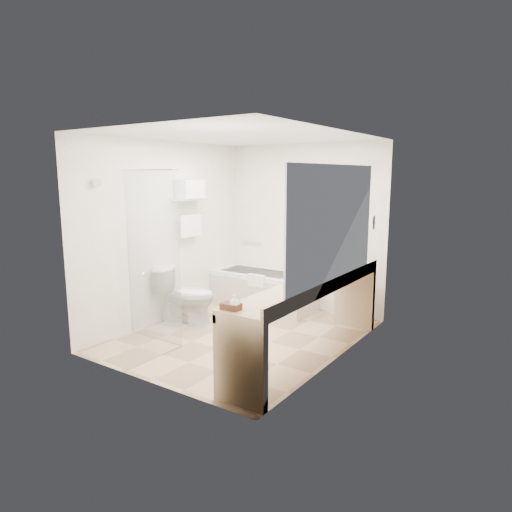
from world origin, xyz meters
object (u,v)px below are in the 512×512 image
Objects in this scene: toilet at (186,296)px; amenity_basket at (231,306)px; bathtub at (263,290)px; water_bottle_left at (354,260)px; vanity_counter at (309,303)px.

amenity_basket is at bearing -149.20° from toilet.
bathtub is 1.67m from water_bottle_left.
vanity_counter is at bearing 83.11° from amenity_basket.
amenity_basket is (1.37, -2.63, 0.60)m from bathtub.
bathtub is at bearing -42.13° from toilet.
toilet is at bearing 143.41° from amenity_basket.
vanity_counter is 3.35× the size of toilet.
bathtub is 8.64× the size of water_bottle_left.
water_bottle_left is at bearing 86.47° from amenity_basket.
amenity_basket is (1.83, -1.35, 0.48)m from toilet.
bathtub is 9.20× the size of amenity_basket.
toilet is 4.35× the size of water_bottle_left.
vanity_counter is at bearing -116.06° from toilet.
bathtub is 1.99× the size of toilet.
water_bottle_left is (0.00, 1.25, 0.29)m from vanity_counter.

